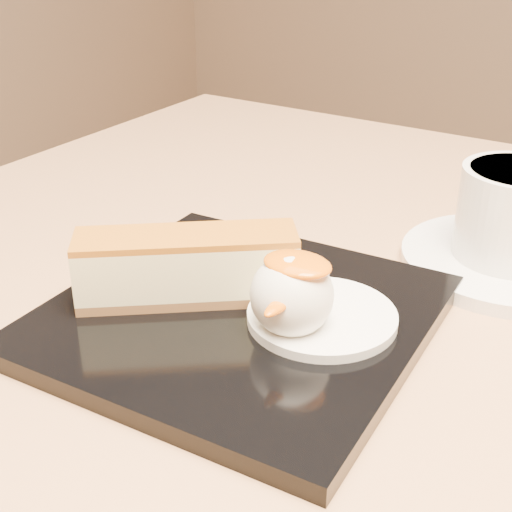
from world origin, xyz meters
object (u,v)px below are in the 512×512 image
Objects in this scene: dessert_plate at (239,317)px; saucer at (507,261)px; table at (327,475)px; cheesecake at (187,266)px; ice_cream_scoop at (292,295)px.

dessert_plate reaches higher than saucer.
cheesecake is at bearing -137.26° from table.
ice_cream_scoop is at bearing -37.98° from cheesecake.
cheesecake is 0.23m from saucer.
ice_cream_scoop is 0.19m from saucer.
cheesecake is 2.69× the size of ice_cream_scoop.
dessert_plate is at bearing -29.85° from cheesecake.
saucer is at bearing 52.30° from table.
table is 0.18m from dessert_plate.
dessert_plate is 0.05m from cheesecake.
dessert_plate is at bearing -121.22° from table.
cheesecake is (-0.03, -0.01, 0.03)m from dessert_plate.
ice_cream_scoop is at bearing -114.72° from saucer.
cheesecake is (-0.07, -0.07, 0.19)m from table.
saucer is (0.15, 0.17, -0.03)m from cheesecake.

